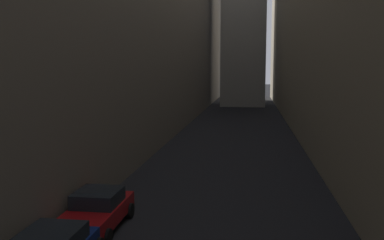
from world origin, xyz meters
name	(u,v)px	position (x,y,z in m)	size (l,w,h in m)	color
ground_plane	(235,135)	(0.00, 48.00, 0.00)	(264.00, 264.00, 0.00)	black
parked_car_left_far	(97,210)	(-4.40, 23.68, 0.76)	(2.02, 4.22, 1.50)	maroon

